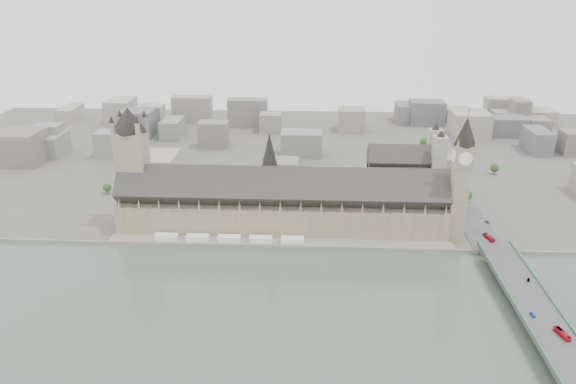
{
  "coord_description": "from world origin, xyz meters",
  "views": [
    {
      "loc": [
        26.82,
        -401.23,
        198.25
      ],
      "look_at": [
        4.13,
        38.58,
        26.14
      ],
      "focal_mm": 35.0,
      "sensor_mm": 36.0,
      "label": 1
    }
  ],
  "objects_px": {
    "westminster_bridge": "(526,300)",
    "car_approach": "(488,222)",
    "palace_of_westminster": "(282,204)",
    "red_bus_south": "(562,334)",
    "victoria_tower": "(133,162)",
    "car_blue": "(533,315)",
    "westminster_abbey": "(406,173)",
    "elizabeth_tower": "(462,171)",
    "car_silver": "(528,280)",
    "red_bus_north": "(489,237)"
  },
  "relations": [
    {
      "from": "elizabeth_tower",
      "to": "red_bus_south",
      "type": "distance_m",
      "value": 150.73
    },
    {
      "from": "westminster_abbey",
      "to": "car_silver",
      "type": "height_order",
      "value": "westminster_abbey"
    },
    {
      "from": "palace_of_westminster",
      "to": "red_bus_north",
      "type": "xyz_separation_m",
      "value": [
        158.84,
        -31.45,
        -10.77
      ]
    },
    {
      "from": "elizabeth_tower",
      "to": "car_blue",
      "type": "distance_m",
      "value": 131.51
    },
    {
      "from": "elizabeth_tower",
      "to": "red_bus_south",
      "type": "bearing_deg",
      "value": -79.02
    },
    {
      "from": "red_bus_south",
      "to": "palace_of_westminster",
      "type": "bearing_deg",
      "value": 122.07
    },
    {
      "from": "victoria_tower",
      "to": "westminster_bridge",
      "type": "relative_size",
      "value": 0.31
    },
    {
      "from": "westminster_bridge",
      "to": "red_bus_south",
      "type": "bearing_deg",
      "value": -85.81
    },
    {
      "from": "westminster_abbey",
      "to": "red_bus_north",
      "type": "relative_size",
      "value": 5.61
    },
    {
      "from": "westminster_bridge",
      "to": "red_bus_north",
      "type": "bearing_deg",
      "value": 92.39
    },
    {
      "from": "palace_of_westminster",
      "to": "westminster_abbey",
      "type": "height_order",
      "value": "westminster_abbey"
    },
    {
      "from": "victoria_tower",
      "to": "car_approach",
      "type": "distance_m",
      "value": 292.09
    },
    {
      "from": "westminster_bridge",
      "to": "westminster_abbey",
      "type": "height_order",
      "value": "westminster_abbey"
    },
    {
      "from": "westminster_bridge",
      "to": "westminster_abbey",
      "type": "distance_m",
      "value": 190.56
    },
    {
      "from": "victoria_tower",
      "to": "palace_of_westminster",
      "type": "bearing_deg",
      "value": -2.96
    },
    {
      "from": "westminster_abbey",
      "to": "car_silver",
      "type": "bearing_deg",
      "value": -71.25
    },
    {
      "from": "red_bus_south",
      "to": "car_approach",
      "type": "relative_size",
      "value": 2.14
    },
    {
      "from": "westminster_abbey",
      "to": "car_approach",
      "type": "distance_m",
      "value": 95.69
    },
    {
      "from": "elizabeth_tower",
      "to": "car_approach",
      "type": "relative_size",
      "value": 19.03
    },
    {
      "from": "car_blue",
      "to": "elizabeth_tower",
      "type": "bearing_deg",
      "value": 90.91
    },
    {
      "from": "westminster_abbey",
      "to": "car_approach",
      "type": "relative_size",
      "value": 12.04
    },
    {
      "from": "victoria_tower",
      "to": "car_blue",
      "type": "height_order",
      "value": "victoria_tower"
    },
    {
      "from": "red_bus_north",
      "to": "car_blue",
      "type": "xyz_separation_m",
      "value": [
        -2.7,
        -101.73,
        -0.86
      ]
    },
    {
      "from": "palace_of_westminster",
      "to": "car_silver",
      "type": "height_order",
      "value": "palace_of_westminster"
    },
    {
      "from": "victoria_tower",
      "to": "westminster_bridge",
      "type": "height_order",
      "value": "victoria_tower"
    },
    {
      "from": "westminster_bridge",
      "to": "red_bus_south",
      "type": "xyz_separation_m",
      "value": [
        3.32,
        -45.37,
        6.81
      ]
    },
    {
      "from": "westminster_bridge",
      "to": "red_bus_south",
      "type": "height_order",
      "value": "red_bus_south"
    },
    {
      "from": "victoria_tower",
      "to": "westminster_abbey",
      "type": "distance_m",
      "value": 244.79
    },
    {
      "from": "victoria_tower",
      "to": "car_blue",
      "type": "distance_m",
      "value": 314.27
    },
    {
      "from": "palace_of_westminster",
      "to": "westminster_bridge",
      "type": "xyz_separation_m",
      "value": [
        162.0,
        -107.2,
        -17.58
      ]
    },
    {
      "from": "westminster_abbey",
      "to": "car_silver",
      "type": "distance_m",
      "value": 177.37
    },
    {
      "from": "victoria_tower",
      "to": "elizabeth_tower",
      "type": "bearing_deg",
      "value": -3.96
    },
    {
      "from": "westminster_bridge",
      "to": "elizabeth_tower",
      "type": "bearing_deg",
      "value": 104.11
    },
    {
      "from": "red_bus_south",
      "to": "car_blue",
      "type": "relative_size",
      "value": 2.5
    },
    {
      "from": "elizabeth_tower",
      "to": "red_bus_south",
      "type": "xyz_separation_m",
      "value": [
        27.32,
        -140.87,
        -46.15
      ]
    },
    {
      "from": "red_bus_south",
      "to": "westminster_bridge",
      "type": "bearing_deg",
      "value": 78.96
    },
    {
      "from": "elizabeth_tower",
      "to": "car_blue",
      "type": "xyz_separation_m",
      "value": [
        18.14,
        -121.48,
        -47.01
      ]
    },
    {
      "from": "red_bus_north",
      "to": "victoria_tower",
      "type": "bearing_deg",
      "value": 154.05
    },
    {
      "from": "car_approach",
      "to": "red_bus_north",
      "type": "bearing_deg",
      "value": -125.42
    },
    {
      "from": "westminster_bridge",
      "to": "car_silver",
      "type": "xyz_separation_m",
      "value": [
        5.76,
        15.08,
        5.81
      ]
    },
    {
      "from": "victoria_tower",
      "to": "westminster_bridge",
      "type": "distance_m",
      "value": 309.91
    },
    {
      "from": "palace_of_westminster",
      "to": "car_approach",
      "type": "relative_size",
      "value": 46.91
    },
    {
      "from": "palace_of_westminster",
      "to": "red_bus_north",
      "type": "bearing_deg",
      "value": -11.2
    },
    {
      "from": "palace_of_westminster",
      "to": "westminster_bridge",
      "type": "distance_m",
      "value": 195.05
    },
    {
      "from": "palace_of_westminster",
      "to": "red_bus_south",
      "type": "distance_m",
      "value": 225.22
    },
    {
      "from": "car_silver",
      "to": "car_approach",
      "type": "xyz_separation_m",
      "value": [
        -1.12,
        90.9,
        0.14
      ]
    },
    {
      "from": "red_bus_south",
      "to": "car_silver",
      "type": "bearing_deg",
      "value": 72.46
    },
    {
      "from": "car_blue",
      "to": "car_silver",
      "type": "bearing_deg",
      "value": 66.62
    },
    {
      "from": "elizabeth_tower",
      "to": "westminster_abbey",
      "type": "bearing_deg",
      "value": 107.29
    },
    {
      "from": "westminster_bridge",
      "to": "car_approach",
      "type": "distance_m",
      "value": 106.24
    }
  ]
}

